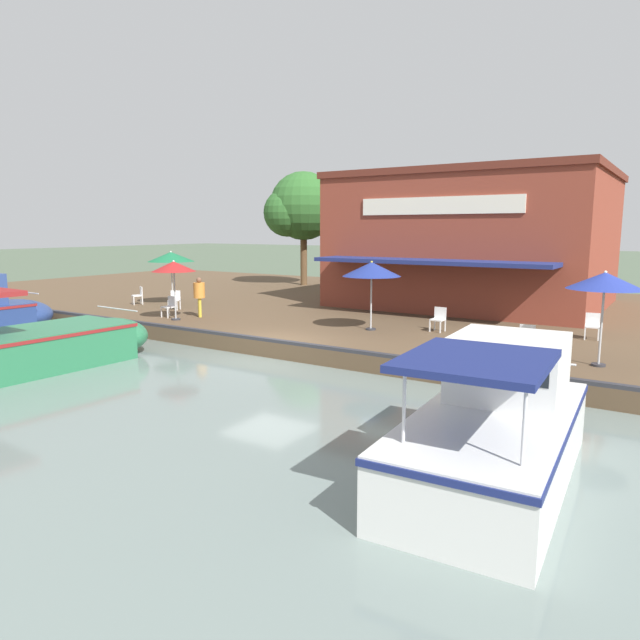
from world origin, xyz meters
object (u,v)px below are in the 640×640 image
object	(u,v)px
motorboat_outer_channel	(40,346)
person_near_entrance	(199,292)
patio_umbrella_back_row	(605,281)
cafe_chair_under_first_umbrella	(592,325)
cafe_chair_back_row_seat	(439,318)
tree_upstream_bank	(299,208)
cafe_chair_far_corner_seat	(175,299)
cafe_chair_facing_river	(139,294)
waterfront_restaurant	(476,240)
cafe_chair_mid_patio	(526,338)
patio_umbrella_by_entrance	(174,267)
patio_umbrella_far_corner	(372,269)
motorboat_nearest_quay	(502,422)
patio_umbrella_mid_patio_right	(171,257)
cafe_chair_beside_entrance	(170,306)
mooring_post	(493,351)

from	to	relation	value
motorboat_outer_channel	person_near_entrance	bearing A→B (deg)	-174.42
patio_umbrella_back_row	motorboat_outer_channel	bearing A→B (deg)	-64.04
cafe_chair_under_first_umbrella	cafe_chair_back_row_seat	bearing A→B (deg)	-73.57
tree_upstream_bank	cafe_chair_under_first_umbrella	bearing A→B (deg)	62.29
cafe_chair_far_corner_seat	cafe_chair_under_first_umbrella	size ratio (longest dim) A/B	1.00
cafe_chair_back_row_seat	cafe_chair_facing_river	xyz separation A→B (m)	(0.90, -14.83, 0.00)
waterfront_restaurant	cafe_chair_mid_patio	distance (m)	11.95
patio_umbrella_by_entrance	tree_upstream_bank	world-z (taller)	tree_upstream_bank
patio_umbrella_far_corner	motorboat_nearest_quay	distance (m)	10.99
patio_umbrella_back_row	patio_umbrella_far_corner	bearing A→B (deg)	-101.49
waterfront_restaurant	motorboat_outer_channel	bearing A→B (deg)	-22.20
cafe_chair_far_corner_seat	cafe_chair_under_first_umbrella	bearing A→B (deg)	98.94
cafe_chair_back_row_seat	motorboat_outer_channel	xyz separation A→B (m)	(9.56, -8.78, -0.33)
patio_umbrella_by_entrance	cafe_chair_mid_patio	world-z (taller)	patio_umbrella_by_entrance
patio_umbrella_mid_patio_right	cafe_chair_mid_patio	bearing A→B (deg)	82.64
cafe_chair_beside_entrance	patio_umbrella_mid_patio_right	bearing A→B (deg)	-134.24
cafe_chair_beside_entrance	person_near_entrance	xyz separation A→B (m)	(-0.69, 1.03, 0.54)
cafe_chair_facing_river	cafe_chair_mid_patio	size ratio (longest dim) A/B	1.00
cafe_chair_mid_patio	motorboat_nearest_quay	bearing A→B (deg)	10.35
patio_umbrella_back_row	patio_umbrella_by_entrance	bearing A→B (deg)	-87.46
patio_umbrella_mid_patio_right	cafe_chair_facing_river	bearing A→B (deg)	-56.86
cafe_chair_beside_entrance	cafe_chair_far_corner_seat	bearing A→B (deg)	-138.07
patio_umbrella_back_row	person_near_entrance	xyz separation A→B (m)	(-0.42, -14.99, -1.24)
patio_umbrella_by_entrance	tree_upstream_bank	bearing A→B (deg)	-164.17
patio_umbrella_mid_patio_right	person_near_entrance	distance (m)	4.70
person_near_entrance	cafe_chair_mid_patio	bearing A→B (deg)	89.94
cafe_chair_back_row_seat	tree_upstream_bank	xyz separation A→B (m)	(-11.19, -13.85, 4.43)
patio_umbrella_mid_patio_right	patio_umbrella_back_row	bearing A→B (deg)	82.20
waterfront_restaurant	patio_umbrella_far_corner	distance (m)	9.46
patio_umbrella_far_corner	motorboat_outer_channel	distance (m)	10.97
tree_upstream_bank	patio_umbrella_by_entrance	bearing A→B (deg)	15.83
motorboat_nearest_quay	mooring_post	size ratio (longest dim) A/B	6.82
cafe_chair_back_row_seat	person_near_entrance	xyz separation A→B (m)	(2.19, -9.50, 0.54)
waterfront_restaurant	patio_umbrella_by_entrance	size ratio (longest dim) A/B	5.00
patio_umbrella_back_row	patio_umbrella_far_corner	xyz separation A→B (m)	(-1.55, -7.64, -0.08)
patio_umbrella_far_corner	cafe_chair_back_row_seat	bearing A→B (deg)	116.22
cafe_chair_facing_river	motorboat_nearest_quay	xyz separation A→B (m)	(8.45, 19.66, -0.18)
patio_umbrella_back_row	mooring_post	xyz separation A→B (m)	(1.88, -2.27, -1.77)
cafe_chair_facing_river	motorboat_outer_channel	xyz separation A→B (m)	(8.65, 6.06, -0.33)
person_near_entrance	mooring_post	world-z (taller)	person_near_entrance
patio_umbrella_mid_patio_right	tree_upstream_bank	size ratio (longest dim) A/B	0.35
waterfront_restaurant	cafe_chair_back_row_seat	size ratio (longest dim) A/B	13.96
cafe_chair_facing_river	cafe_chair_beside_entrance	size ratio (longest dim) A/B	1.00
tree_upstream_bank	motorboat_nearest_quay	bearing A→B (deg)	42.27
person_near_entrance	mooring_post	bearing A→B (deg)	79.78
cafe_chair_facing_river	cafe_chair_under_first_umbrella	bearing A→B (deg)	96.72
person_near_entrance	motorboat_nearest_quay	xyz separation A→B (m)	(7.16, 14.32, -0.73)
cafe_chair_back_row_seat	patio_umbrella_by_entrance	bearing A→B (deg)	-71.38
patio_umbrella_by_entrance	cafe_chair_back_row_seat	world-z (taller)	patio_umbrella_by_entrance
patio_umbrella_mid_patio_right	patio_umbrella_back_row	distance (m)	19.14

